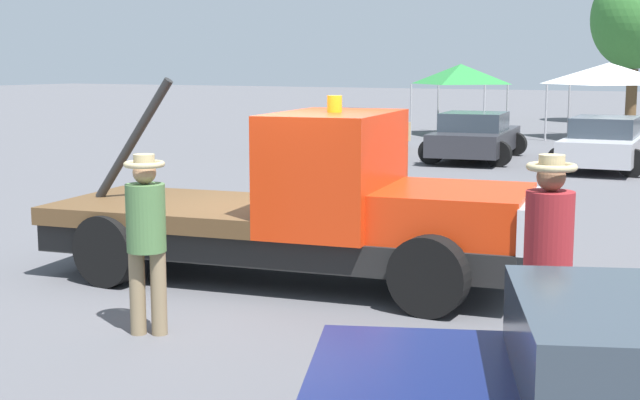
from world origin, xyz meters
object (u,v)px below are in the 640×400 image
object	(u,v)px
canopy_tent_green	(461,74)
tree_right	(635,18)
tow_truck	(312,210)
person_at_hood	(146,229)
canopy_tent_white	(609,74)
parked_car_charcoal	(475,137)
parked_car_silver	(605,143)
parked_car_tan	(343,132)
person_near_truck	(548,247)

from	to	relation	value
canopy_tent_green	tree_right	size ratio (longest dim) A/B	0.42
tow_truck	person_at_hood	size ratio (longest dim) A/B	3.46
canopy_tent_green	canopy_tent_white	xyz separation A→B (m)	(5.24, 0.71, 0.04)
parked_car_charcoal	canopy_tent_green	world-z (taller)	canopy_tent_green
person_at_hood	canopy_tent_green	distance (m)	26.05
parked_car_charcoal	parked_car_silver	size ratio (longest dim) A/B	0.96
tow_truck	person_at_hood	world-z (taller)	tow_truck
tow_truck	parked_car_silver	world-z (taller)	tow_truck
tow_truck	person_at_hood	xyz separation A→B (m)	(-0.41, -2.66, 0.16)
parked_car_silver	tree_right	bearing A→B (deg)	4.04
parked_car_charcoal	canopy_tent_white	xyz separation A→B (m)	(1.88, 8.94, 1.67)
parked_car_tan	parked_car_charcoal	distance (m)	4.12
parked_car_silver	canopy_tent_white	size ratio (longest dim) A/B	1.38
person_at_hood	parked_car_tan	world-z (taller)	person_at_hood
person_at_hood	person_near_truck	bearing A→B (deg)	75.47
canopy_tent_white	person_near_truck	bearing A→B (deg)	-80.45
tow_truck	parked_car_silver	bearing A→B (deg)	77.63
canopy_tent_white	tree_right	distance (m)	9.44
person_near_truck	parked_car_charcoal	bearing A→B (deg)	-88.79
parked_car_tan	canopy_tent_white	size ratio (longest dim) A/B	1.43
person_at_hood	parked_car_silver	distance (m)	16.82
canopy_tent_white	tree_right	xyz separation A→B (m)	(-0.65, 9.12, 2.32)
person_near_truck	tree_right	xyz separation A→B (m)	(-4.92, 34.50, 3.51)
parked_car_charcoal	tree_right	distance (m)	18.54
parked_car_tan	parked_car_silver	bearing A→B (deg)	-84.36
parked_car_silver	person_near_truck	bearing A→B (deg)	-174.35
tow_truck	parked_car_charcoal	world-z (taller)	tow_truck
tow_truck	parked_car_silver	xyz separation A→B (m)	(0.84, 14.12, -0.27)
parked_car_charcoal	person_near_truck	bearing A→B (deg)	-167.64
parked_car_silver	canopy_tent_white	distance (m)	9.63
tow_truck	canopy_tent_white	bearing A→B (deg)	83.22
parked_car_tan	parked_car_silver	distance (m)	7.75
tow_truck	canopy_tent_green	size ratio (longest dim) A/B	2.17
person_near_truck	canopy_tent_green	bearing A→B (deg)	-88.23
parked_car_charcoal	parked_car_silver	xyz separation A→B (m)	(3.62, -0.39, -0.00)
parked_car_silver	tree_right	world-z (taller)	tree_right
parked_car_silver	canopy_tent_green	size ratio (longest dim) A/B	1.69
tow_truck	parked_car_tan	xyz separation A→B (m)	(-6.90, 14.50, -0.26)
parked_car_tan	person_near_truck	bearing A→B (deg)	-139.49
person_at_hood	parked_car_tan	distance (m)	18.35
parked_car_tan	canopy_tent_green	xyz separation A→B (m)	(0.77, 8.22, 1.63)
tow_truck	tree_right	distance (m)	32.81
parked_car_charcoal	parked_car_silver	world-z (taller)	same
tow_truck	parked_car_charcoal	bearing A→B (deg)	91.88
person_at_hood	canopy_tent_green	xyz separation A→B (m)	(-5.73, 25.38, 1.21)
person_near_truck	parked_car_tan	size ratio (longest dim) A/B	0.38
canopy_tent_white	tow_truck	bearing A→B (deg)	-87.81
person_at_hood	parked_car_charcoal	bearing A→B (deg)	162.60
parked_car_tan	canopy_tent_green	distance (m)	8.42
canopy_tent_green	tree_right	distance (m)	11.11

